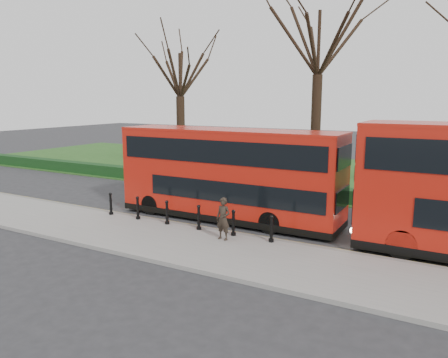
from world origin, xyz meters
The scene contains 12 objects.
ground centered at (0.00, 0.00, 0.00)m, with size 120.00×120.00×0.00m, color #28282B.
pavement centered at (0.00, -3.00, 0.07)m, with size 60.00×4.00×0.15m, color gray.
kerb centered at (0.00, -1.00, 0.07)m, with size 60.00×0.25×0.16m, color slate.
grass_verge centered at (0.00, 15.00, 0.03)m, with size 60.00×18.00×0.06m, color #224C19.
hedge centered at (0.00, 6.80, 0.40)m, with size 60.00×0.90×0.80m, color black.
yellow_line_outer centered at (0.00, -0.70, 0.01)m, with size 60.00×0.10×0.01m, color yellow.
yellow_line_inner centered at (0.00, -0.50, 0.01)m, with size 60.00×0.10×0.01m, color yellow.
tree_left centered at (-8.00, 10.00, 7.47)m, with size 6.58×6.58×10.29m.
tree_mid centered at (2.00, 10.00, 9.14)m, with size 8.04×8.04×12.56m.
bollard_row centered at (-0.05, -1.35, 0.65)m, with size 8.29×0.15×1.00m.
bus_lead centered at (0.81, 1.07, 2.09)m, with size 10.45×2.40×4.15m.
pedestrian centered at (2.29, -1.99, 0.97)m, with size 0.60×0.39×1.65m, color black.
Camera 1 is at (10.23, -16.04, 5.51)m, focal length 35.00 mm.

